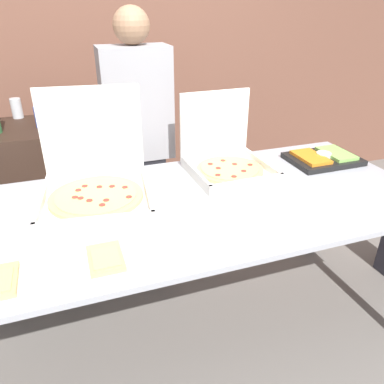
{
  "coord_description": "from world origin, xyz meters",
  "views": [
    {
      "loc": [
        -0.5,
        -1.42,
        1.65
      ],
      "look_at": [
        0.0,
        0.0,
        0.87
      ],
      "focal_mm": 35.0,
      "sensor_mm": 36.0,
      "label": 1
    }
  ],
  "objects": [
    {
      "name": "person_guest_cap",
      "position": [
        -0.08,
        0.75,
        0.85
      ],
      "size": [
        0.4,
        0.22,
        1.63
      ],
      "rotation": [
        0.0,
        0.0,
        3.14
      ],
      "color": "black",
      "rests_on": "ground_plane"
    },
    {
      "name": "ground_plane",
      "position": [
        0.0,
        0.0,
        0.0
      ],
      "size": [
        16.0,
        16.0,
        0.0
      ],
      "primitive_type": "plane",
      "color": "slate"
    },
    {
      "name": "buffet_table",
      "position": [
        0.0,
        0.0,
        0.74
      ],
      "size": [
        2.22,
        0.97,
        0.82
      ],
      "color": "#A8AAB2",
      "rests_on": "ground_plane"
    },
    {
      "name": "brick_wall_behind",
      "position": [
        0.0,
        1.7,
        1.4
      ],
      "size": [
        10.0,
        0.06,
        2.8
      ],
      "color": "brown",
      "rests_on": "ground_plane"
    },
    {
      "name": "sideboard_podium",
      "position": [
        -0.79,
        0.93,
        0.49
      ],
      "size": [
        0.78,
        0.52,
        0.98
      ],
      "color": "black",
      "rests_on": "ground_plane"
    },
    {
      "name": "veggie_tray",
      "position": [
        0.87,
        0.21,
        0.85
      ],
      "size": [
        0.39,
        0.28,
        0.05
      ],
      "color": "black",
      "rests_on": "buffet_table"
    },
    {
      "name": "paper_plate_front_left",
      "position": [
        -0.43,
        -0.32,
        0.84
      ],
      "size": [
        0.22,
        0.22,
        0.03
      ],
      "color": "white",
      "rests_on": "buffet_table"
    },
    {
      "name": "pizza_box_far_right",
      "position": [
        -0.41,
        0.2,
        0.91
      ],
      "size": [
        0.54,
        0.55,
        0.48
      ],
      "rotation": [
        0.0,
        0.0,
        -0.13
      ],
      "color": "silver",
      "rests_on": "buffet_table"
    },
    {
      "name": "pizza_box_near_left",
      "position": [
        0.28,
        0.26,
        0.9
      ],
      "size": [
        0.41,
        0.43,
        0.4
      ],
      "rotation": [
        0.0,
        0.0,
        0.03
      ],
      "color": "silver",
      "rests_on": "buffet_table"
    },
    {
      "name": "soda_can_colored",
      "position": [
        -0.63,
        0.89,
        1.04
      ],
      "size": [
        0.07,
        0.07,
        0.12
      ],
      "color": "#334CB2",
      "rests_on": "sideboard_podium"
    },
    {
      "name": "soda_can_silver",
      "position": [
        -0.77,
        1.14,
        1.04
      ],
      "size": [
        0.07,
        0.07,
        0.12
      ],
      "color": "silver",
      "rests_on": "sideboard_podium"
    }
  ]
}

